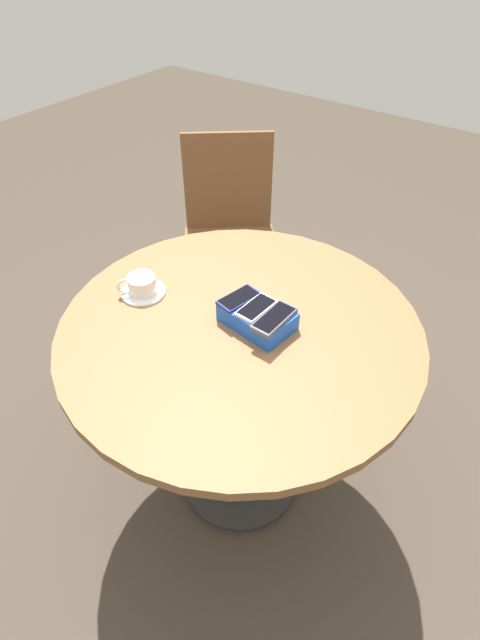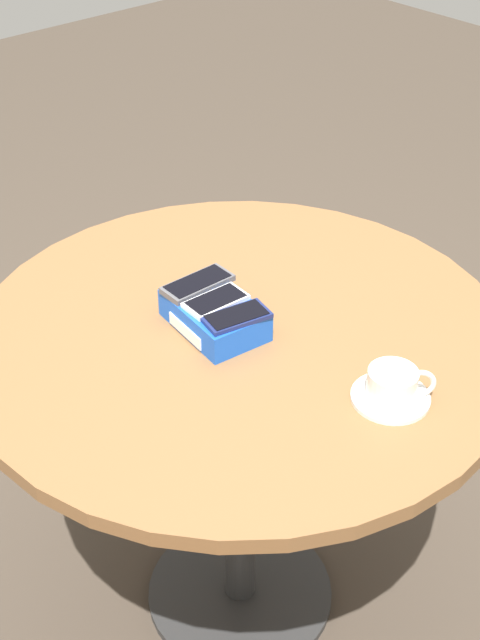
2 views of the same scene
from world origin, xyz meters
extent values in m
plane|color=#42382D|center=(0.00, 0.00, 0.00)|extent=(8.00, 8.00, 0.00)
cylinder|color=#2D2D2D|center=(0.00, 0.00, 0.01)|extent=(0.43, 0.43, 0.02)
cylinder|color=#2D2D2D|center=(0.00, 0.00, 0.38)|extent=(0.07, 0.07, 0.73)
cylinder|color=brown|center=(0.00, 0.00, 0.76)|extent=(1.01, 1.01, 0.03)
cube|color=blue|center=(-0.04, -0.03, 0.80)|extent=(0.21, 0.15, 0.05)
cube|color=white|center=(-0.04, -0.10, 0.79)|extent=(0.11, 0.01, 0.02)
cube|color=#515156|center=(-0.10, -0.02, 0.84)|extent=(0.06, 0.14, 0.01)
cube|color=black|center=(-0.10, -0.02, 0.84)|extent=(0.06, 0.12, 0.00)
cube|color=silver|center=(-0.03, -0.03, 0.83)|extent=(0.07, 0.12, 0.01)
cube|color=black|center=(-0.03, -0.03, 0.84)|extent=(0.06, 0.11, 0.00)
cube|color=navy|center=(0.03, -0.03, 0.83)|extent=(0.08, 0.13, 0.01)
cube|color=black|center=(0.03, -0.03, 0.84)|extent=(0.07, 0.12, 0.00)
cylinder|color=silver|center=(0.32, 0.05, 0.78)|extent=(0.13, 0.13, 0.01)
cylinder|color=silver|center=(0.32, 0.05, 0.81)|extent=(0.08, 0.08, 0.05)
cylinder|color=brown|center=(0.32, 0.05, 0.83)|extent=(0.07, 0.07, 0.00)
torus|color=silver|center=(0.35, 0.09, 0.81)|extent=(0.04, 0.05, 0.06)
camera|label=1|loc=(-0.60, 0.82, 1.70)|focal=28.00mm
camera|label=2|loc=(1.00, -0.89, 1.75)|focal=50.00mm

